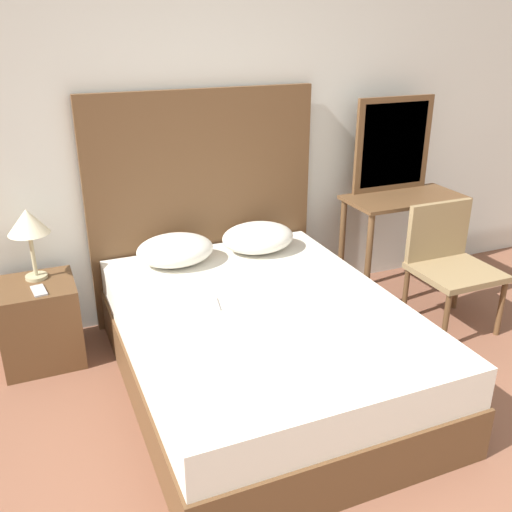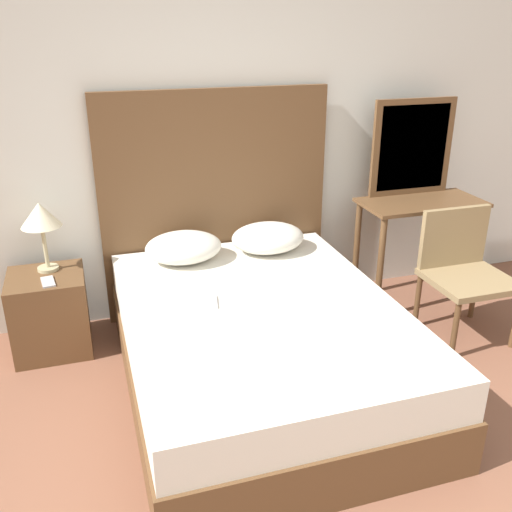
{
  "view_description": "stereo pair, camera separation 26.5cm",
  "coord_description": "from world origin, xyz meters",
  "px_view_note": "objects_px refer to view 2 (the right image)",
  "views": [
    {
      "loc": [
        -1.09,
        -1.05,
        1.93
      ],
      "look_at": [
        0.01,
        1.55,
        0.75
      ],
      "focal_mm": 40.0,
      "sensor_mm": 36.0,
      "label": 1
    },
    {
      "loc": [
        -0.84,
        -1.14,
        1.93
      ],
      "look_at": [
        0.01,
        1.55,
        0.75
      ],
      "focal_mm": 40.0,
      "sensor_mm": 36.0,
      "label": 2
    }
  ],
  "objects_px": {
    "bed": "(261,346)",
    "chair": "(463,266)",
    "nightstand": "(50,313)",
    "vanity_desk": "(419,223)",
    "phone_on_nightstand": "(48,282)",
    "table_lamp": "(40,217)",
    "phone_on_bed": "(211,302)"
  },
  "relations": [
    {
      "from": "chair",
      "to": "table_lamp",
      "type": "bearing_deg",
      "value": 165.63
    },
    {
      "from": "phone_on_nightstand",
      "to": "nightstand",
      "type": "bearing_deg",
      "value": 101.94
    },
    {
      "from": "phone_on_bed",
      "to": "nightstand",
      "type": "distance_m",
      "value": 1.11
    },
    {
      "from": "nightstand",
      "to": "vanity_desk",
      "type": "relative_size",
      "value": 0.59
    },
    {
      "from": "phone_on_nightstand",
      "to": "vanity_desk",
      "type": "height_order",
      "value": "vanity_desk"
    },
    {
      "from": "nightstand",
      "to": "chair",
      "type": "distance_m",
      "value": 2.62
    },
    {
      "from": "vanity_desk",
      "to": "chair",
      "type": "relative_size",
      "value": 1.04
    },
    {
      "from": "table_lamp",
      "to": "vanity_desk",
      "type": "relative_size",
      "value": 0.51
    },
    {
      "from": "table_lamp",
      "to": "vanity_desk",
      "type": "xyz_separation_m",
      "value": [
        2.49,
        -0.16,
        -0.24
      ]
    },
    {
      "from": "phone_on_bed",
      "to": "table_lamp",
      "type": "height_order",
      "value": "table_lamp"
    },
    {
      "from": "vanity_desk",
      "to": "chair",
      "type": "distance_m",
      "value": 0.5
    },
    {
      "from": "phone_on_bed",
      "to": "nightstand",
      "type": "xyz_separation_m",
      "value": [
        -0.87,
        0.64,
        -0.25
      ]
    },
    {
      "from": "phone_on_bed",
      "to": "nightstand",
      "type": "bearing_deg",
      "value": 143.67
    },
    {
      "from": "table_lamp",
      "to": "nightstand",
      "type": "bearing_deg",
      "value": -104.16
    },
    {
      "from": "vanity_desk",
      "to": "table_lamp",
      "type": "bearing_deg",
      "value": 176.24
    },
    {
      "from": "bed",
      "to": "vanity_desk",
      "type": "relative_size",
      "value": 2.3
    },
    {
      "from": "bed",
      "to": "chair",
      "type": "height_order",
      "value": "chair"
    },
    {
      "from": "chair",
      "to": "bed",
      "type": "bearing_deg",
      "value": -172.41
    },
    {
      "from": "table_lamp",
      "to": "phone_on_nightstand",
      "type": "relative_size",
      "value": 2.72
    },
    {
      "from": "phone_on_bed",
      "to": "phone_on_nightstand",
      "type": "xyz_separation_m",
      "value": [
        -0.85,
        0.53,
        0.0
      ]
    },
    {
      "from": "nightstand",
      "to": "table_lamp",
      "type": "bearing_deg",
      "value": 75.84
    },
    {
      "from": "phone_on_nightstand",
      "to": "vanity_desk",
      "type": "relative_size",
      "value": 0.19
    },
    {
      "from": "phone_on_nightstand",
      "to": "bed",
      "type": "bearing_deg",
      "value": -30.17
    },
    {
      "from": "phone_on_bed",
      "to": "phone_on_nightstand",
      "type": "bearing_deg",
      "value": 147.85
    },
    {
      "from": "bed",
      "to": "nightstand",
      "type": "relative_size",
      "value": 3.87
    },
    {
      "from": "phone_on_nightstand",
      "to": "chair",
      "type": "relative_size",
      "value": 0.19
    },
    {
      "from": "vanity_desk",
      "to": "chair",
      "type": "height_order",
      "value": "chair"
    },
    {
      "from": "phone_on_nightstand",
      "to": "phone_on_bed",
      "type": "bearing_deg",
      "value": -32.15
    },
    {
      "from": "table_lamp",
      "to": "bed",
      "type": "bearing_deg",
      "value": -37.08
    },
    {
      "from": "bed",
      "to": "vanity_desk",
      "type": "bearing_deg",
      "value": 25.84
    },
    {
      "from": "table_lamp",
      "to": "phone_on_bed",
      "type": "bearing_deg",
      "value": -40.54
    },
    {
      "from": "vanity_desk",
      "to": "phone_on_bed",
      "type": "bearing_deg",
      "value": -161.02
    }
  ]
}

